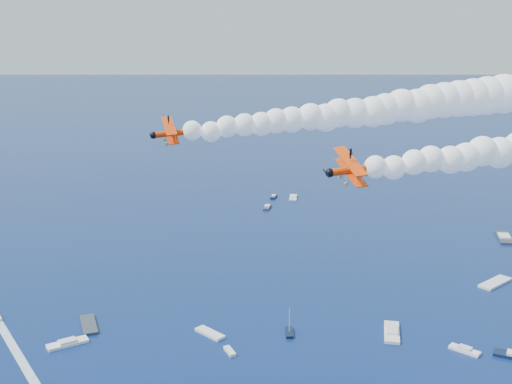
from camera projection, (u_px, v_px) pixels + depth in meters
The scene contains 4 objects.
biplane_lead at pixel (353, 170), 81.65m from camera, with size 7.18×8.06×4.85m, color #F94005, non-canonical shape.
biplane_trail at pixel (173, 133), 95.60m from camera, with size 6.65×7.46×4.49m, color #F43805, non-canonical shape.
smoke_trail_trail at pixel (356, 113), 101.45m from camera, with size 43.64×43.06×10.98m, color white, non-canonical shape.
spectator_boats at pixel (440, 300), 174.62m from camera, with size 222.75×164.09×0.70m.
Camera 1 is at (35.93, -55.57, 72.62)m, focal length 44.97 mm.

